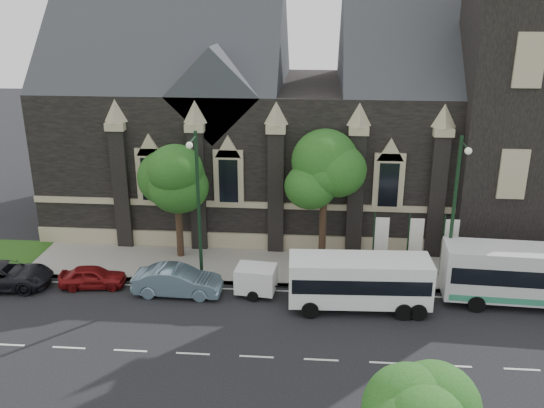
# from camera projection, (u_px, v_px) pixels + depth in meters

# --- Properties ---
(ground) EXTENTS (160.00, 160.00, 0.00)m
(ground) POSITION_uv_depth(u_px,v_px,m) (256.00, 357.00, 27.01)
(ground) COLOR black
(ground) RESTS_ON ground
(sidewalk) EXTENTS (80.00, 5.00, 0.15)m
(sidewalk) POSITION_uv_depth(u_px,v_px,m) (273.00, 266.00, 35.90)
(sidewalk) COLOR gray
(sidewalk) RESTS_ON ground
(museum) EXTENTS (40.00, 17.70, 29.90)m
(museum) POSITION_uv_depth(u_px,v_px,m) (355.00, 110.00, 41.50)
(museum) COLOR black
(museum) RESTS_ON ground
(tree_walk_right) EXTENTS (4.08, 4.08, 7.80)m
(tree_walk_right) POSITION_uv_depth(u_px,v_px,m) (328.00, 173.00, 34.86)
(tree_walk_right) COLOR black
(tree_walk_right) RESTS_ON ground
(tree_walk_left) EXTENTS (3.91, 3.91, 7.64)m
(tree_walk_left) POSITION_uv_depth(u_px,v_px,m) (180.00, 171.00, 35.57)
(tree_walk_left) COLOR black
(tree_walk_left) RESTS_ON ground
(street_lamp_near) EXTENTS (0.36, 1.88, 9.00)m
(street_lamp_near) POSITION_uv_depth(u_px,v_px,m) (455.00, 208.00, 31.18)
(street_lamp_near) COLOR black
(street_lamp_near) RESTS_ON ground
(street_lamp_mid) EXTENTS (0.36, 1.88, 9.00)m
(street_lamp_mid) POSITION_uv_depth(u_px,v_px,m) (198.00, 201.00, 32.26)
(street_lamp_mid) COLOR black
(street_lamp_mid) RESTS_ON ground
(banner_flag_left) EXTENTS (0.90, 0.10, 4.00)m
(banner_flag_left) POSITION_uv_depth(u_px,v_px,m) (379.00, 238.00, 34.17)
(banner_flag_left) COLOR black
(banner_flag_left) RESTS_ON ground
(banner_flag_center) EXTENTS (0.90, 0.10, 4.00)m
(banner_flag_center) POSITION_uv_depth(u_px,v_px,m) (413.00, 239.00, 34.02)
(banner_flag_center) COLOR black
(banner_flag_center) RESTS_ON ground
(banner_flag_right) EXTENTS (0.90, 0.10, 4.00)m
(banner_flag_right) POSITION_uv_depth(u_px,v_px,m) (448.00, 241.00, 33.87)
(banner_flag_right) COLOR black
(banner_flag_right) RESTS_ON ground
(shuttle_bus) EXTENTS (7.52, 2.89, 2.87)m
(shuttle_bus) POSITION_uv_depth(u_px,v_px,m) (360.00, 280.00, 30.75)
(shuttle_bus) COLOR white
(shuttle_bus) RESTS_ON ground
(box_trailer) EXTENTS (3.21, 1.89, 1.68)m
(box_trailer) POSITION_uv_depth(u_px,v_px,m) (256.00, 279.00, 32.38)
(box_trailer) COLOR silver
(box_trailer) RESTS_ON ground
(sedan) EXTENTS (4.97, 1.83, 1.62)m
(sedan) POSITION_uv_depth(u_px,v_px,m) (178.00, 281.00, 32.44)
(sedan) COLOR slate
(sedan) RESTS_ON ground
(car_far_red) EXTENTS (3.90, 1.96, 1.28)m
(car_far_red) POSITION_uv_depth(u_px,v_px,m) (93.00, 277.00, 33.33)
(car_far_red) COLOR maroon
(car_far_red) RESTS_ON ground
(car_far_black) EXTENTS (5.50, 2.89, 1.47)m
(car_far_black) POSITION_uv_depth(u_px,v_px,m) (5.00, 275.00, 33.29)
(car_far_black) COLOR black
(car_far_black) RESTS_ON ground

